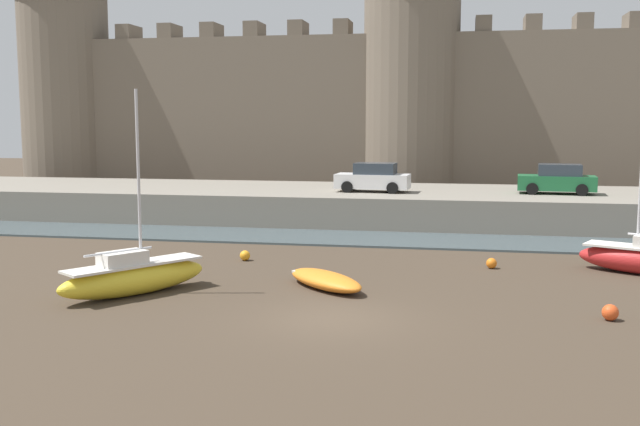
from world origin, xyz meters
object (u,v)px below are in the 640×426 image
Objects in this scene: sailboat_midflat_left at (134,276)px; car_quay_centre_west at (373,178)px; rowboat_near_channel_right at (325,280)px; mooring_buoy_mid_mud at (610,312)px; mooring_buoy_off_centre at (245,256)px; car_quay_centre_east at (557,180)px; mooring_buoy_near_channel at (492,263)px.

sailboat_midflat_left reaches higher than car_quay_centre_west.
sailboat_midflat_left is 1.89× the size of rowboat_near_channel_right.
rowboat_near_channel_right reaches higher than mooring_buoy_mid_mud.
mooring_buoy_off_centre is at bearing 73.46° from sailboat_midflat_left.
car_quay_centre_east reaches higher than rowboat_near_channel_right.
car_quay_centre_east is (15.82, 19.47, 1.91)m from sailboat_midflat_left.
rowboat_near_channel_right is 16.78m from car_quay_centre_west.
car_quay_centre_west is 1.00× the size of car_quay_centre_east.
rowboat_near_channel_right is 0.85× the size of car_quay_centre_west.
car_quay_centre_east is at bearing 50.91° from sailboat_midflat_left.
car_quay_centre_east is (3.91, 12.76, 2.33)m from mooring_buoy_near_channel.
car_quay_centre_east is (0.80, 19.92, 2.30)m from mooring_buoy_mid_mud.
mooring_buoy_mid_mud is 14.82m from mooring_buoy_off_centre.
car_quay_centre_west is (5.83, 18.74, 1.91)m from sailboat_midflat_left.
mooring_buoy_off_centre is 0.10× the size of car_quay_centre_east.
car_quay_centre_east is at bearing 60.80° from rowboat_near_channel_right.
mooring_buoy_off_centre is 1.02× the size of mooring_buoy_near_channel.
car_quay_centre_east is (9.99, 0.73, 0.00)m from car_quay_centre_west.
mooring_buoy_mid_mud is 7.80m from mooring_buoy_near_channel.
mooring_buoy_near_channel is 13.55m from car_quay_centre_east.
mooring_buoy_off_centre is at bearing -178.80° from mooring_buoy_near_channel.
mooring_buoy_near_channel is at bearing 38.48° from rowboat_near_channel_right.
rowboat_near_channel_right is 6.07m from mooring_buoy_off_centre.
sailboat_midflat_left is at bearing -106.54° from mooring_buoy_off_centre.
car_quay_centre_west is at bearing 72.73° from sailboat_midflat_left.
car_quay_centre_east reaches higher than mooring_buoy_mid_mud.
rowboat_near_channel_right is 9.26m from mooring_buoy_mid_mud.
mooring_buoy_near_channel is 0.10× the size of car_quay_centre_west.
rowboat_near_channel_right is 20.01m from car_quay_centre_east.
car_quay_centre_west reaches higher than mooring_buoy_mid_mud.
rowboat_near_channel_right is 0.85× the size of car_quay_centre_east.
car_quay_centre_west is (3.89, 12.24, 2.33)m from mooring_buoy_off_centre.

